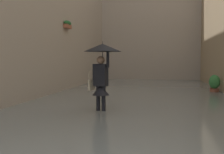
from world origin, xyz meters
TOP-DOWN VIEW (x-y plane):
  - ground_plane at (0.00, -9.94)m, footprint 60.00×60.00m
  - flood_water at (0.00, -9.94)m, footprint 8.17×25.87m
  - person_wading at (0.68, -6.01)m, footprint 1.08×1.08m
  - potted_plant_mid_left at (-3.37, -11.87)m, footprint 0.50×0.50m

SIDE VIEW (x-z plane):
  - ground_plane at x=0.00m, z-range 0.00..0.00m
  - flood_water at x=0.00m, z-range 0.00..0.13m
  - potted_plant_mid_left at x=-3.37m, z-range 0.03..0.95m
  - person_wading at x=0.68m, z-range 0.46..2.59m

